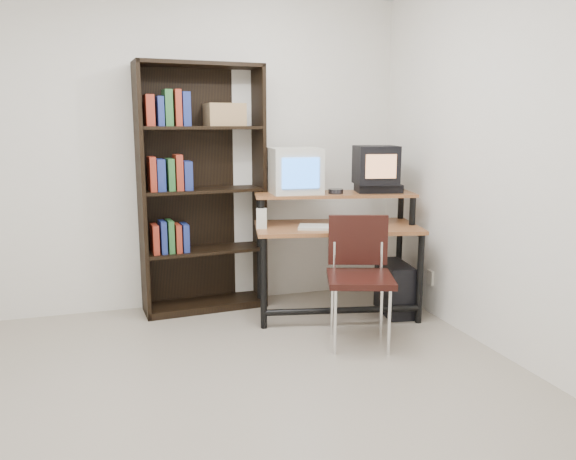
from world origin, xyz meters
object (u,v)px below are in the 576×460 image
object	(u,v)px
crt_monitor	(294,171)
bookshelf	(201,188)
computer_desk	(336,230)
crt_tv	(376,165)
pc_tower	(394,288)
school_chair	(359,266)

from	to	relation	value
crt_monitor	bookshelf	size ratio (longest dim) A/B	0.21
computer_desk	bookshelf	size ratio (longest dim) A/B	0.70
computer_desk	bookshelf	bearing A→B (deg)	167.15
computer_desk	crt_tv	size ratio (longest dim) A/B	3.61
computer_desk	pc_tower	xyz separation A→B (m)	(0.46, -0.15, -0.49)
computer_desk	crt_monitor	bearing A→B (deg)	156.51
school_chair	crt_tv	bearing A→B (deg)	75.35
bookshelf	computer_desk	bearing A→B (deg)	-28.96
crt_tv	bookshelf	size ratio (longest dim) A/B	0.19
computer_desk	crt_monitor	world-z (taller)	crt_monitor
pc_tower	school_chair	xyz separation A→B (m)	(-0.53, -0.46, 0.34)
computer_desk	crt_monitor	size ratio (longest dim) A/B	3.25
computer_desk	crt_tv	distance (m)	0.62
crt_monitor	crt_tv	bearing A→B (deg)	-10.09
pc_tower	crt_tv	bearing A→B (deg)	125.91
crt_tv	computer_desk	bearing A→B (deg)	-161.36
computer_desk	bookshelf	xyz separation A→B (m)	(-1.01, 0.46, 0.32)
crt_tv	school_chair	world-z (taller)	crt_tv
computer_desk	pc_tower	distance (m)	0.69
computer_desk	crt_tv	world-z (taller)	crt_tv
pc_tower	bookshelf	bearing A→B (deg)	165.77
pc_tower	school_chair	world-z (taller)	school_chair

